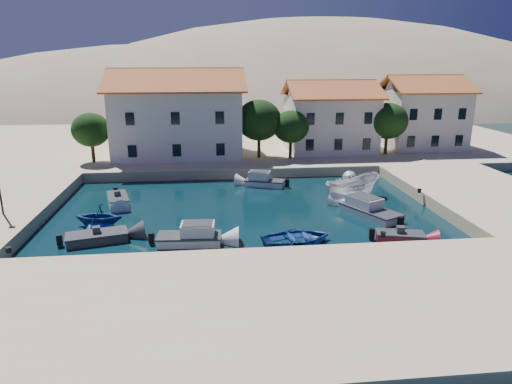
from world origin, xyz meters
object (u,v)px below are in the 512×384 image
building_mid (330,115)px  cabin_cruiser_south (189,237)px  building_left (178,112)px  cabin_cruiser_east (370,210)px  building_right (422,111)px  boat_east (352,199)px  rowboat_south (297,243)px

building_mid → cabin_cruiser_south: building_mid is taller
building_left → cabin_cruiser_east: (15.63, -20.52, -5.46)m
building_right → boat_east: size_ratio=1.65×
boat_east → cabin_cruiser_south: bearing=98.3°
building_left → building_right: bearing=3.8°
building_left → cabin_cruiser_east: bearing=-52.7°
building_right → rowboat_south: bearing=-127.7°
rowboat_south → cabin_cruiser_east: (6.67, 4.67, 0.48)m
building_left → cabin_cruiser_east: 26.36m
building_mid → cabin_cruiser_east: (-2.37, -21.52, -4.75)m
building_right → boat_east: 23.61m
boat_east → rowboat_south: bearing=120.4°
cabin_cruiser_south → boat_east: size_ratio=0.75×
building_right → cabin_cruiser_south: size_ratio=2.20×
building_right → boat_east: (-14.37, -17.92, -5.47)m
cabin_cruiser_south → rowboat_south: bearing=-1.2°
building_left → boat_east: bearing=-45.5°
cabin_cruiser_south → boat_east: bearing=36.0°
cabin_cruiser_south → rowboat_south: (7.08, -0.62, -0.48)m
boat_east → building_left: bearing=20.7°
building_right → cabin_cruiser_east: (-14.37, -22.52, -5.00)m
cabin_cruiser_east → building_right: bearing=-59.3°
rowboat_south → cabin_cruiser_south: bearing=75.4°
building_right → cabin_cruiser_east: building_right is taller
rowboat_south → cabin_cruiser_east: cabin_cruiser_east is taller
cabin_cruiser_south → boat_east: 16.26m
building_left → rowboat_south: building_left is taller
building_left → cabin_cruiser_east: size_ratio=2.74×
building_mid → cabin_cruiser_east: building_mid is taller
building_mid → cabin_cruiser_south: (-16.12, -25.57, -4.75)m
building_left → rowboat_south: (8.96, -25.19, -5.94)m
building_right → cabin_cruiser_south: bearing=-136.6°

